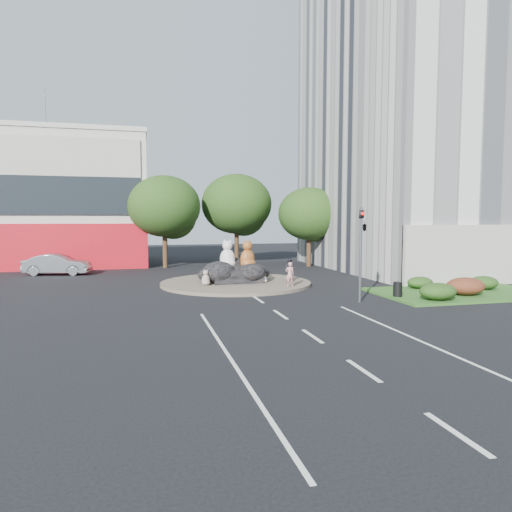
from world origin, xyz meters
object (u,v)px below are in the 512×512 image
(cat_white, at_px, (227,254))
(parked_car, at_px, (57,264))
(pedestrian_pink, at_px, (290,274))
(pedestrian_dark, at_px, (289,270))
(kitten_calico, at_px, (206,277))
(kitten_white, at_px, (264,277))
(litter_bin, at_px, (398,289))
(cat_tabby, at_px, (248,254))

(cat_white, relative_size, parked_car, 0.39)
(pedestrian_pink, height_order, pedestrian_dark, pedestrian_dark)
(kitten_calico, xyz_separation_m, kitten_white, (3.88, 0.20, -0.14))
(parked_car, xyz_separation_m, litter_bin, (20.04, -16.23, -0.31))
(pedestrian_pink, height_order, litter_bin, pedestrian_pink)
(cat_tabby, bearing_deg, kitten_white, -57.60)
(cat_white, bearing_deg, litter_bin, -28.35)
(pedestrian_dark, distance_m, litter_bin, 7.98)
(cat_white, height_order, pedestrian_pink, cat_white)
(kitten_calico, height_order, kitten_white, kitten_calico)
(cat_white, xyz_separation_m, litter_bin, (8.09, -7.56, -1.56))
(litter_bin, bearing_deg, kitten_calico, 146.64)
(pedestrian_dark, distance_m, parked_car, 18.58)
(cat_white, relative_size, litter_bin, 2.45)
(pedestrian_pink, xyz_separation_m, pedestrian_dark, (0.78, 2.41, 0.01))
(cat_white, relative_size, kitten_calico, 1.93)
(cat_tabby, relative_size, kitten_calico, 1.92)
(cat_white, bearing_deg, pedestrian_dark, 5.87)
(pedestrian_dark, bearing_deg, parked_car, 13.23)
(pedestrian_dark, bearing_deg, pedestrian_pink, 115.49)
(pedestrian_pink, distance_m, pedestrian_dark, 2.53)
(kitten_white, xyz_separation_m, litter_bin, (5.83, -6.60, -0.04))
(kitten_calico, bearing_deg, cat_white, 54.54)
(litter_bin, bearing_deg, kitten_white, 131.48)
(cat_white, xyz_separation_m, parked_car, (-11.95, 8.67, -1.25))
(kitten_white, xyz_separation_m, pedestrian_dark, (1.87, 0.32, 0.41))
(cat_tabby, height_order, pedestrian_pink, cat_tabby)
(cat_tabby, distance_m, kitten_white, 1.90)
(kitten_calico, bearing_deg, parked_car, 155.39)
(kitten_white, bearing_deg, pedestrian_dark, -25.69)
(pedestrian_pink, bearing_deg, cat_tabby, -50.40)
(kitten_calico, xyz_separation_m, pedestrian_pink, (4.97, -1.89, 0.26))
(kitten_white, bearing_deg, kitten_calico, 147.68)
(kitten_calico, height_order, litter_bin, kitten_calico)
(pedestrian_pink, distance_m, litter_bin, 6.55)
(cat_tabby, relative_size, kitten_white, 2.66)
(kitten_calico, relative_size, pedestrian_dark, 0.66)
(kitten_white, bearing_deg, cat_tabby, 110.67)
(pedestrian_dark, bearing_deg, kitten_white, 52.94)
(cat_tabby, xyz_separation_m, litter_bin, (6.79, -7.24, -1.55))
(cat_tabby, height_order, kitten_calico, cat_tabby)
(kitten_calico, relative_size, litter_bin, 1.26)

